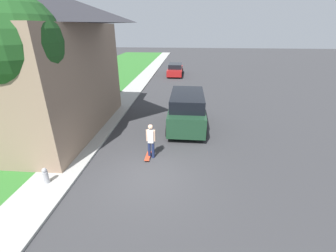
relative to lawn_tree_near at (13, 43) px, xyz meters
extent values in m
plane|color=#333335|center=(5.01, -0.95, -4.96)|extent=(120.00, 120.00, 0.00)
cube|color=#2D6B28|center=(-2.99, 5.05, -4.92)|extent=(10.00, 80.00, 0.08)
cube|color=#9E9E99|center=(1.41, 5.05, -4.91)|extent=(1.80, 80.00, 0.10)
cube|color=#89705B|center=(-2.99, 3.06, -2.08)|extent=(9.20, 8.58, 5.61)
cylinder|color=brown|center=(0.00, 0.00, -2.92)|extent=(0.36, 0.36, 3.93)
sphere|color=#1E4C1E|center=(0.00, 0.00, 0.03)|extent=(3.59, 3.59, 3.59)
cube|color=#193823|center=(6.53, 4.02, -4.14)|extent=(2.01, 4.42, 1.09)
cube|color=black|center=(6.53, 4.13, -3.25)|extent=(1.85, 3.45, 0.68)
cylinder|color=black|center=(5.56, 5.39, -4.60)|extent=(0.24, 0.73, 0.73)
cylinder|color=black|center=(7.49, 5.39, -4.60)|extent=(0.24, 0.73, 0.73)
cylinder|color=black|center=(5.56, 2.65, -4.60)|extent=(0.24, 0.73, 0.73)
cylinder|color=black|center=(7.49, 2.65, -4.60)|extent=(0.24, 0.73, 0.73)
cube|color=maroon|center=(4.93, 19.64, -4.42)|extent=(1.72, 4.55, 0.68)
cube|color=black|center=(4.93, 19.53, -3.82)|extent=(1.52, 2.37, 0.53)
cylinder|color=black|center=(4.10, 21.01, -4.66)|extent=(0.20, 0.61, 0.61)
cylinder|color=black|center=(5.76, 21.01, -4.66)|extent=(0.20, 0.61, 0.61)
cylinder|color=black|center=(4.10, 18.27, -4.66)|extent=(0.20, 0.61, 0.61)
cylinder|color=black|center=(5.76, 18.27, -4.66)|extent=(0.20, 0.61, 0.61)
cylinder|color=#192347|center=(4.90, 0.45, -4.57)|extent=(0.13, 0.13, 0.79)
cylinder|color=#192347|center=(5.07, 0.45, -4.57)|extent=(0.13, 0.13, 0.79)
cube|color=silver|center=(4.98, 0.45, -3.87)|extent=(0.25, 0.20, 0.60)
sphere|color=tan|center=(4.98, 0.45, -3.42)|extent=(0.22, 0.22, 0.22)
cylinder|color=tan|center=(4.82, 0.45, -3.84)|extent=(0.09, 0.09, 0.54)
cylinder|color=tan|center=(5.14, 0.45, -3.84)|extent=(0.09, 0.09, 0.54)
cube|color=#B73D23|center=(4.83, 0.41, -4.87)|extent=(0.22, 0.82, 0.02)
cylinder|color=silver|center=(4.73, 0.66, -4.93)|extent=(0.03, 0.06, 0.06)
cylinder|color=silver|center=(4.93, 0.66, -4.93)|extent=(0.03, 0.06, 0.06)
cylinder|color=silver|center=(4.73, 0.16, -4.93)|extent=(0.03, 0.06, 0.06)
cylinder|color=silver|center=(4.93, 0.16, -4.93)|extent=(0.03, 0.06, 0.06)
cylinder|color=#99999E|center=(1.34, -1.82, -4.62)|extent=(0.20, 0.20, 0.47)
sphere|color=#99999E|center=(1.34, -1.82, -4.31)|extent=(0.18, 0.18, 0.18)
camera|label=1|loc=(6.53, -8.30, 0.55)|focal=24.00mm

